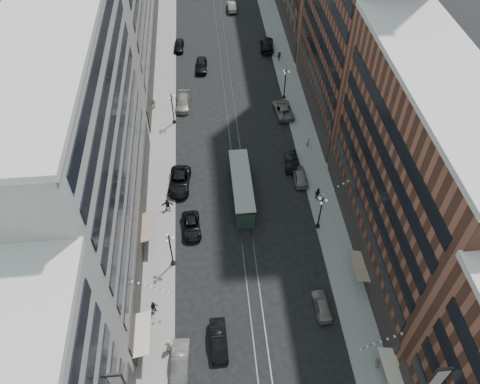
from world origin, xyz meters
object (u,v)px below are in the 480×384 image
object	(u,v)px
car_1	(180,362)
car_11	(283,109)
car_4	(322,306)
car_12	(267,44)
pedestrian_6	(154,103)
car_extra_1	(300,176)
car_9	(179,46)
lamppost_se_mid	(285,83)
car_13	(201,65)
pedestrian_1	(169,345)
car_8	(183,102)
streetcar	(242,188)
pedestrian_2	(154,308)
lamppost_sw_far	(171,249)
car_5	(219,340)
car_2	(191,226)
pedestrian_5	(167,204)
pedestrian_8	(308,142)
lamppost_sw_mid	(172,107)
pedestrian_7	(318,193)
lamppost_se_far	(320,212)
car_10	(291,161)
pedestrian_9	(279,57)
pedestrian_4	(378,362)
car_14	(232,6)
car_7	(179,182)

from	to	relation	value
car_1	car_11	size ratio (longest dim) A/B	0.84
car_4	car_12	xyz separation A→B (m)	(1.15, 55.71, 0.18)
pedestrian_6	car_extra_1	world-z (taller)	pedestrian_6
car_9	lamppost_se_mid	bearing A→B (deg)	-40.95
car_13	pedestrian_1	bearing A→B (deg)	-91.81
car_8	streetcar	bearing A→B (deg)	-65.62
pedestrian_6	car_9	bearing A→B (deg)	-120.63
car_4	pedestrian_2	size ratio (longest dim) A/B	2.16
car_extra_1	lamppost_sw_far	bearing A→B (deg)	34.88
car_5	car_8	xyz separation A→B (m)	(-3.39, 41.82, -0.02)
car_2	car_11	distance (m)	27.47
pedestrian_5	car_extra_1	bearing A→B (deg)	9.64
car_5	car_extra_1	distance (m)	26.48
lamppost_se_mid	streetcar	bearing A→B (deg)	-113.08
pedestrian_8	pedestrian_2	bearing A→B (deg)	23.84
lamppost_sw_far	streetcar	bearing A→B (deg)	48.52
pedestrian_6	lamppost_sw_mid	bearing A→B (deg)	109.24
pedestrian_7	car_12	bearing A→B (deg)	-42.21
car_13	lamppost_se_far	bearing A→B (deg)	-66.70
car_4	car_10	bearing A→B (deg)	-93.17
car_9	pedestrian_7	xyz separation A→B (m)	(18.50, -40.68, 0.33)
lamppost_sw_mid	pedestrian_6	distance (m)	5.87
car_11	car_13	distance (m)	19.09
lamppost_se_far	pedestrian_1	xyz separation A→B (m)	(-18.70, -14.72, -2.00)
car_4	pedestrian_7	xyz separation A→B (m)	(2.85, 16.35, 0.37)
pedestrian_2	pedestrian_9	distance (m)	54.06
car_1	pedestrian_4	size ratio (longest dim) A/B	2.75
car_8	car_10	size ratio (longest dim) A/B	1.14
lamppost_se_mid	pedestrian_5	xyz separation A→B (m)	(-19.15, -23.18, -2.08)
car_14	pedestrian_8	bearing A→B (deg)	99.45
lamppost_se_mid	pedestrian_9	world-z (taller)	lamppost_se_mid
car_1	car_2	distance (m)	17.72
car_8	pedestrian_5	xyz separation A→B (m)	(-2.20, -22.51, 0.23)
pedestrian_9	car_5	bearing A→B (deg)	-114.97
pedestrian_1	car_12	distance (m)	61.63
lamppost_se_mid	car_1	world-z (taller)	lamppost_se_mid
car_11	pedestrian_9	size ratio (longest dim) A/B	3.24
lamppost_se_mid	car_12	size ratio (longest dim) A/B	0.89
pedestrian_4	car_12	size ratio (longest dim) A/B	0.29
pedestrian_7	car_extra_1	world-z (taller)	pedestrian_7
car_9	car_10	bearing A→B (deg)	-60.52
lamppost_sw_far	pedestrian_8	world-z (taller)	lamppost_sw_far
pedestrian_7	pedestrian_9	distance (m)	34.57
pedestrian_5	pedestrian_9	xyz separation A→B (m)	(20.02, 34.63, 0.03)
lamppost_sw_far	car_13	size ratio (longest dim) A/B	1.11
car_12	pedestrian_6	size ratio (longest dim) A/B	3.85
car_14	pedestrian_4	bearing A→B (deg)	95.82
car_8	car_5	bearing A→B (deg)	-81.30
pedestrian_2	pedestrian_7	bearing A→B (deg)	11.67
car_7	pedestrian_7	distance (m)	18.94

